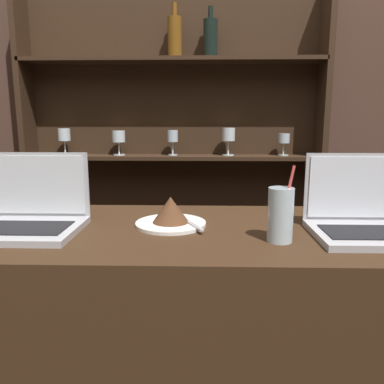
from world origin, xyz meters
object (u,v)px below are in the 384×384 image
cake_plate (171,214)px  water_glass (280,215)px  laptop_near (23,215)px  laptop_far (367,218)px

cake_plate → water_glass: bearing=-25.7°
laptop_near → cake_plate: 0.42m
laptop_near → cake_plate: (0.41, 0.05, -0.01)m
laptop_far → cake_plate: size_ratio=1.46×
laptop_near → laptop_far: (0.95, -0.02, 0.00)m
laptop_near → cake_plate: bearing=7.1°
laptop_near → laptop_far: laptop_far is taller
cake_plate → water_glass: size_ratio=1.06×
laptop_far → water_glass: size_ratio=1.55×
water_glass → laptop_far: bearing=15.9°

